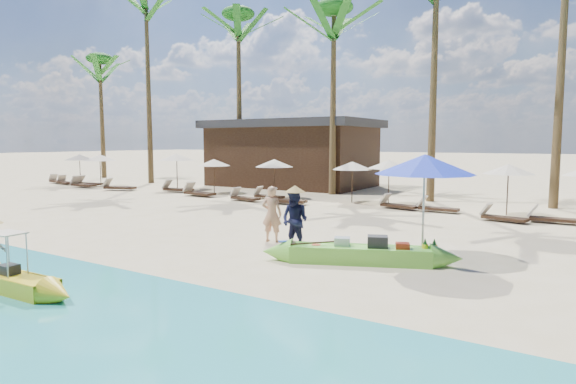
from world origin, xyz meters
The scene contains 35 objects.
ground centered at (0.00, 0.00, 0.00)m, with size 240.00×240.00×0.00m, color beige.
wet_sand_strip centered at (0.00, -5.00, 0.00)m, with size 240.00×4.50×0.01m, color tan.
green_canoe centered at (4.10, 0.95, 0.23)m, with size 5.07×2.37×0.68m.
yellow_canoe centered at (-1.04, -4.72, 0.19)m, with size 4.50×0.70×1.17m.
tourist centered at (0.90, 1.91, 0.82)m, with size 0.60×0.39×1.64m, color tan.
vendor_green centered at (2.06, 1.30, 0.82)m, with size 0.80×0.62×1.64m, color #131535.
blue_umbrella centered at (5.26, 2.15, 2.36)m, with size 2.43×2.43×2.62m.
resort_parasol_0 centered at (-21.00, 10.82, 1.85)m, with size 1.99×1.99×2.05m.
lounger_0_left centered at (-22.75, 10.24, 0.20)m, with size 1.80×0.73×0.59m.
lounger_0_right centered at (-21.71, 10.12, 0.19)m, with size 1.78×0.96×0.58m.
resort_parasol_1 centered at (-18.49, 10.59, 1.87)m, with size 2.01×2.01×2.07m.
lounger_1_left centered at (-19.27, 10.22, 0.21)m, with size 1.94×1.02×0.63m.
lounger_1_right centered at (-18.74, 9.39, 0.22)m, with size 1.93×0.62×0.65m.
resort_parasol_2 centered at (-12.54, 11.57, 1.99)m, with size 2.14×2.14×2.21m.
lounger_2_left centered at (-15.25, 9.35, 0.22)m, with size 2.05×1.22×0.67m.
resort_parasol_3 centered at (-9.24, 11.15, 1.74)m, with size 1.88×1.88×1.93m.
lounger_3_left centered at (-11.52, 10.46, 0.21)m, with size 1.92×0.90×0.63m.
lounger_3_right centered at (-9.03, 9.57, 0.22)m, with size 2.01×0.76×0.67m.
resort_parasol_4 centered at (-4.93, 10.80, 1.83)m, with size 1.97×1.97×2.03m.
lounger_4_left centered at (-5.72, 9.24, 0.19)m, with size 1.74×0.74×0.57m.
lounger_4_right centered at (-5.16, 10.52, 0.19)m, with size 1.66×0.58×0.56m.
resort_parasol_5 centered at (-0.89, 11.47, 1.78)m, with size 1.91×1.91×1.97m.
lounger_5_left centered at (-3.33, 9.23, 0.22)m, with size 2.02×0.93×0.66m.
resort_parasol_6 centered at (0.81, 11.80, 1.87)m, with size 2.01×2.01×2.07m.
lounger_6_left centered at (1.68, 10.50, 0.19)m, with size 1.77×0.84×0.58m.
lounger_6_right centered at (3.37, 10.46, 0.19)m, with size 1.69×0.55×0.57m.
resort_parasol_7 centered at (6.00, 11.09, 1.84)m, with size 1.98×1.98×2.04m.
lounger_7_left centered at (6.06, 9.31, 0.19)m, with size 1.72×0.84×0.56m.
lounger_7_right centered at (7.62, 9.86, 0.19)m, with size 1.72×0.61×0.58m.
palm_0 centered at (-24.62, 15.48, 8.11)m, with size 2.08×2.08×9.90m.
palm_1 centered at (-17.59, 14.06, 10.82)m, with size 2.08×2.08×13.60m.
palm_2 centered at (-10.45, 15.08, 9.18)m, with size 2.08×2.08×11.33m.
palm_3 centered at (-3.36, 14.27, 8.58)m, with size 2.08×2.08×10.52m.
palm_4 centered at (2.15, 14.01, 9.45)m, with size 2.08×2.08×11.70m.
pavilion_west centered at (-8.00, 17.50, 2.19)m, with size 10.80×6.60×4.30m.
Camera 1 is at (8.65, -9.61, 2.92)m, focal length 30.00 mm.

